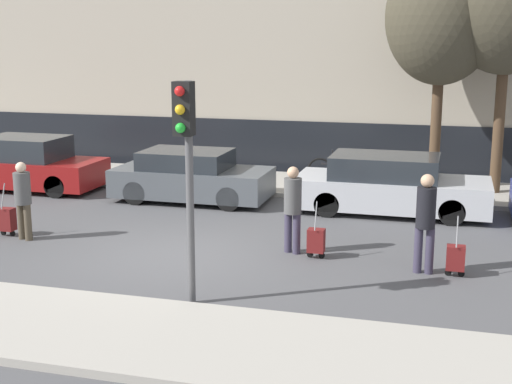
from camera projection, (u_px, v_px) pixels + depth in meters
name	position (u px, v px, depth m)	size (l,w,h in m)	color
ground_plane	(175.00, 256.00, 13.73)	(80.00, 80.00, 0.00)	#4C4C4F
sidewalk_near	(76.00, 327.00, 10.19)	(28.00, 2.50, 0.12)	#A39E93
sidewalk_far	(267.00, 183.00, 20.30)	(28.00, 3.00, 0.12)	#A39E93
parked_car_0	(29.00, 165.00, 19.64)	(3.94, 1.78, 1.46)	maroon
parked_car_1	(191.00, 177.00, 18.26)	(3.98, 1.81, 1.30)	#4C5156
parked_car_2	(390.00, 186.00, 17.00)	(4.56, 1.87, 1.39)	#B7BABF
pedestrian_left	(23.00, 196.00, 14.65)	(0.34, 0.34, 1.64)	#4C4233
trolley_left	(7.00, 219.00, 15.05)	(0.34, 0.29, 1.14)	maroon
pedestrian_center	(293.00, 204.00, 13.72)	(0.34, 0.34, 1.71)	#383347
trolley_center	(316.00, 241.00, 13.53)	(0.34, 0.29, 1.11)	maroon
pedestrian_right	(426.00, 217.00, 12.52)	(0.35, 0.34, 1.80)	#383347
trolley_right	(456.00, 258.00, 12.49)	(0.34, 0.29, 1.10)	maroon
traffic_light	(186.00, 148.00, 10.66)	(0.28, 0.47, 3.49)	#515154
parked_bicycle	(339.00, 171.00, 19.77)	(1.77, 0.06, 0.96)	black
bare_tree_near_crossing	(442.00, 17.00, 18.32)	(2.89, 2.89, 6.30)	#4C3826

